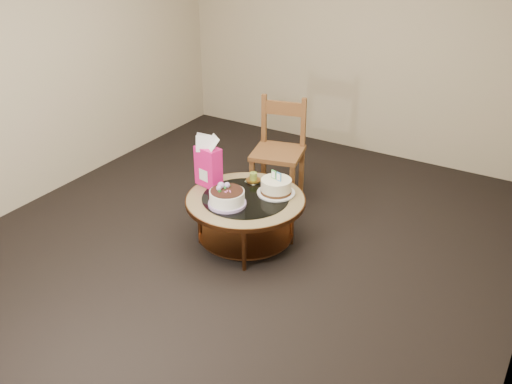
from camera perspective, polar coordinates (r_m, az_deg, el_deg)
The scene contains 8 objects.
ground at distance 5.04m, azimuth -1.02°, elevation -5.13°, with size 5.00×5.00×0.00m, color black.
room_walls at distance 4.40m, azimuth -1.19°, elevation 11.99°, with size 4.52×5.02×2.61m.
coffee_table at distance 4.85m, azimuth -1.06°, elevation -1.37°, with size 1.02×1.02×0.46m.
decorated_cake at distance 4.67m, azimuth -2.93°, elevation -0.64°, with size 0.31×0.31×0.18m.
cream_cake at distance 4.85m, azimuth 2.03°, elevation 0.53°, with size 0.33×0.33×0.21m.
gift_bag at distance 4.94m, azimuth -4.80°, elevation 3.08°, with size 0.25×0.20×0.46m.
pillar_candle at distance 5.06m, azimuth -0.27°, elevation 1.35°, with size 0.13×0.13×0.10m.
dining_chair at distance 5.58m, azimuth 2.31°, elevation 4.21°, with size 0.56×0.56×1.01m.
Camera 1 is at (2.26, -3.59, 2.73)m, focal length 40.00 mm.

